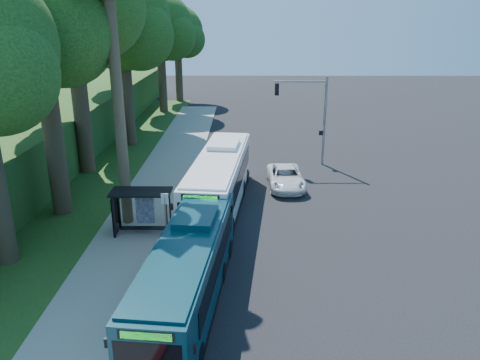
{
  "coord_description": "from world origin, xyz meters",
  "views": [
    {
      "loc": [
        -1.61,
        -26.08,
        11.26
      ],
      "look_at": [
        -1.77,
        1.0,
        1.78
      ],
      "focal_mm": 35.0,
      "sensor_mm": 36.0,
      "label": 1
    }
  ],
  "objects_px": {
    "teal_bus": "(189,270)",
    "pickup": "(286,177)",
    "white_bus": "(220,180)",
    "bus_shelter": "(138,203)"
  },
  "relations": [
    {
      "from": "white_bus",
      "to": "teal_bus",
      "type": "bearing_deg",
      "value": -88.42
    },
    {
      "from": "teal_bus",
      "to": "white_bus",
      "type": "bearing_deg",
      "value": 91.51
    },
    {
      "from": "teal_bus",
      "to": "pickup",
      "type": "xyz_separation_m",
      "value": [
        5.17,
        14.14,
        -0.9
      ]
    },
    {
      "from": "bus_shelter",
      "to": "teal_bus",
      "type": "xyz_separation_m",
      "value": [
        3.47,
        -6.63,
        -0.2
      ]
    },
    {
      "from": "bus_shelter",
      "to": "pickup",
      "type": "distance_m",
      "value": 11.5
    },
    {
      "from": "bus_shelter",
      "to": "white_bus",
      "type": "xyz_separation_m",
      "value": [
        4.24,
        3.89,
        -0.01
      ]
    },
    {
      "from": "teal_bus",
      "to": "pickup",
      "type": "bearing_deg",
      "value": 75.61
    },
    {
      "from": "bus_shelter",
      "to": "teal_bus",
      "type": "height_order",
      "value": "teal_bus"
    },
    {
      "from": "white_bus",
      "to": "pickup",
      "type": "height_order",
      "value": "white_bus"
    },
    {
      "from": "bus_shelter",
      "to": "pickup",
      "type": "xyz_separation_m",
      "value": [
        8.64,
        7.51,
        -1.1
      ]
    }
  ]
}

